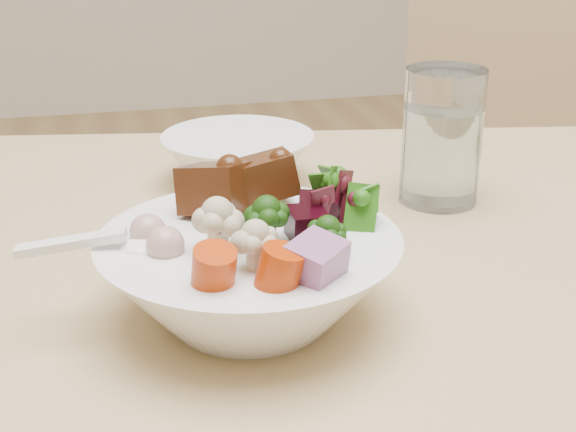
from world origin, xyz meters
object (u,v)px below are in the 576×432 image
at_px(chair_far, 521,218).
at_px(water_glass, 441,142).
at_px(side_bowl, 238,159).
at_px(food_bowl, 252,271).
at_px(dining_table, 519,371).

height_order(chair_far, water_glass, chair_far).
relative_size(chair_far, side_bowl, 5.75).
distance_m(food_bowl, side_bowl, 0.26).
height_order(food_bowl, side_bowl, food_bowl).
height_order(dining_table, water_glass, water_glass).
distance_m(dining_table, chair_far, 0.66).
relative_size(chair_far, food_bowl, 4.23).
bearing_deg(side_bowl, food_bowl, -98.38).
bearing_deg(food_bowl, dining_table, -2.61).
distance_m(chair_far, food_bowl, 0.80).
xyz_separation_m(food_bowl, side_bowl, (0.04, 0.26, -0.01)).
bearing_deg(food_bowl, water_glass, 39.30).
relative_size(dining_table, food_bowl, 7.91).
xyz_separation_m(dining_table, chair_far, (0.33, 0.56, -0.14)).
bearing_deg(side_bowl, chair_far, 31.41).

